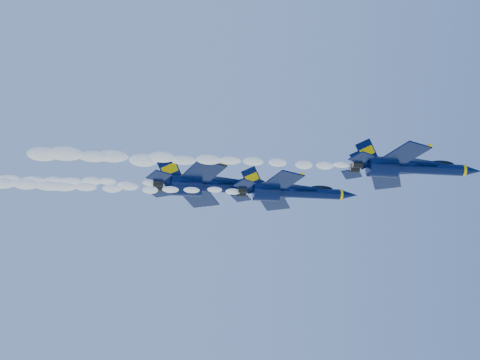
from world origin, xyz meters
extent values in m
cylinder|color=#040E35|center=(19.45, -12.23, 150.41)|extent=(8.16, 1.36, 1.36)
ellipsoid|color=#040E35|center=(13.74, -12.23, 150.36)|extent=(1.41, 2.45, 5.81)
cone|color=#040E35|center=(24.71, -12.23, 150.41)|extent=(2.36, 1.36, 1.36)
cylinder|color=#FFC900|center=(23.63, -12.23, 150.41)|extent=(0.32, 1.41, 1.41)
ellipsoid|color=black|center=(21.00, -12.23, 151.09)|extent=(3.27, 1.06, 0.90)
cube|color=#FFC900|center=(21.00, -12.23, 150.82)|extent=(3.81, 0.91, 0.16)
cube|color=#040E35|center=(15.37, -15.86, 150.41)|extent=(4.86, 5.76, 0.16)
cube|color=#040E35|center=(15.37, -8.60, 150.41)|extent=(4.86, 5.76, 0.16)
cube|color=#FFC900|center=(16.64, -15.86, 150.50)|extent=(2.19, 4.54, 0.09)
cube|color=#FFC900|center=(16.64, -8.60, 150.50)|extent=(2.19, 4.54, 0.09)
cube|color=#040E35|center=(11.74, -13.18, 151.77)|extent=(2.95, 0.93, 3.18)
cube|color=#040E35|center=(11.74, -11.28, 151.77)|extent=(2.95, 0.93, 3.18)
cylinder|color=black|center=(10.56, -12.82, 150.32)|extent=(1.09, 1.00, 1.00)
cylinder|color=black|center=(10.56, -11.64, 150.32)|extent=(1.09, 1.00, 1.00)
cube|color=#FFC900|center=(16.73, -12.23, 151.11)|extent=(9.98, 0.32, 0.07)
ellipsoid|color=white|center=(-8.36, -12.23, 150.11)|extent=(36.94, 1.64, 1.48)
cylinder|color=#040E35|center=(7.24, -1.79, 151.22)|extent=(8.18, 1.36, 1.36)
ellipsoid|color=#040E35|center=(1.52, -1.79, 151.18)|extent=(1.42, 2.45, 5.81)
cone|color=#040E35|center=(12.51, -1.79, 151.22)|extent=(2.36, 1.36, 1.36)
cylinder|color=#FFC900|center=(11.42, -1.79, 151.22)|extent=(0.32, 1.42, 1.42)
ellipsoid|color=black|center=(8.79, -1.79, 151.91)|extent=(3.27, 1.06, 0.90)
cube|color=#FFC900|center=(8.79, -1.79, 151.63)|extent=(3.82, 0.91, 0.16)
cube|color=#040E35|center=(3.15, -5.42, 151.22)|extent=(4.87, 5.77, 0.16)
cube|color=#040E35|center=(3.15, 1.84, 151.22)|extent=(4.87, 5.77, 0.16)
cube|color=#FFC900|center=(4.43, -5.42, 151.32)|extent=(2.19, 4.55, 0.09)
cube|color=#FFC900|center=(4.43, 1.84, 151.32)|extent=(2.19, 4.55, 0.09)
cube|color=#040E35|center=(-0.48, -2.74, 152.59)|extent=(2.96, 0.94, 3.19)
cube|color=#040E35|center=(-0.48, -0.84, 152.59)|extent=(2.96, 0.94, 3.19)
cylinder|color=black|center=(-1.66, -2.38, 151.13)|extent=(1.09, 1.00, 1.00)
cylinder|color=black|center=(-1.66, -1.20, 151.13)|extent=(1.09, 1.00, 1.00)
cube|color=#FFC900|center=(4.52, -1.79, 151.93)|extent=(9.99, 0.32, 0.07)
ellipsoid|color=white|center=(-20.59, -1.79, 150.92)|extent=(36.94, 1.64, 1.48)
cylinder|color=#040E35|center=(-1.61, 4.11, 154.31)|extent=(10.12, 1.69, 1.69)
ellipsoid|color=#040E35|center=(-8.70, 4.11, 154.25)|extent=(1.75, 3.04, 7.20)
cone|color=#040E35|center=(4.91, 4.11, 154.31)|extent=(2.92, 1.69, 1.69)
cylinder|color=#FFC900|center=(3.56, 4.11, 154.31)|extent=(0.39, 1.75, 1.75)
ellipsoid|color=black|center=(0.30, 4.11, 155.15)|extent=(4.05, 1.32, 1.11)
cube|color=#FFC900|center=(0.30, 4.11, 154.81)|extent=(4.72, 1.12, 0.20)
cube|color=#040E35|center=(-6.67, -0.39, 154.31)|extent=(6.03, 7.15, 0.20)
cube|color=#040E35|center=(-6.67, 8.61, 154.31)|extent=(6.03, 7.15, 0.20)
cube|color=#FFC900|center=(-5.10, -0.39, 154.42)|extent=(2.71, 5.63, 0.11)
cube|color=#FFC900|center=(-5.10, 8.61, 154.42)|extent=(2.71, 5.63, 0.11)
cube|color=#040E35|center=(-11.17, 2.93, 155.99)|extent=(3.66, 1.16, 3.94)
cube|color=#040E35|center=(-11.17, 5.29, 155.99)|extent=(3.66, 1.16, 3.94)
cylinder|color=black|center=(-12.64, 3.38, 154.19)|extent=(1.35, 1.24, 1.24)
cylinder|color=black|center=(-12.64, 4.84, 154.19)|extent=(1.35, 1.24, 1.24)
cube|color=#FFC900|center=(-4.99, 4.11, 155.18)|extent=(12.37, 0.39, 0.09)
ellipsoid|color=white|center=(-31.67, 4.11, 153.98)|extent=(36.94, 2.04, 1.83)
camera|label=1|loc=(-10.39, -80.46, 116.28)|focal=50.00mm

